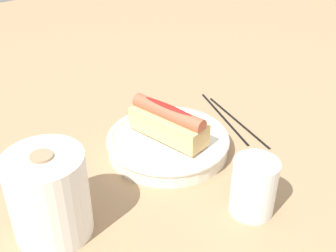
{
  "coord_description": "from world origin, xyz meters",
  "views": [
    {
      "loc": [
        -0.49,
        0.4,
        0.45
      ],
      "look_at": [
        0.01,
        0.01,
        0.05
      ],
      "focal_mm": 44.59,
      "sensor_mm": 36.0,
      "label": 1
    }
  ],
  "objects_px": {
    "serving_bowl": "(168,142)",
    "chopstick_near": "(224,117)",
    "chopstick_far": "(238,121)",
    "hotdog_front": "(168,122)",
    "paper_towel_roll": "(49,196)",
    "water_glass": "(253,190)"
  },
  "relations": [
    {
      "from": "serving_bowl",
      "to": "chopstick_near",
      "type": "distance_m",
      "value": 0.17
    },
    {
      "from": "chopstick_far",
      "to": "serving_bowl",
      "type": "bearing_deg",
      "value": 100.12
    },
    {
      "from": "serving_bowl",
      "to": "hotdog_front",
      "type": "height_order",
      "value": "hotdog_front"
    },
    {
      "from": "paper_towel_roll",
      "to": "chopstick_far",
      "type": "xyz_separation_m",
      "value": [
        0.05,
        -0.43,
        -0.06
      ]
    },
    {
      "from": "paper_towel_roll",
      "to": "chopstick_far",
      "type": "height_order",
      "value": "paper_towel_roll"
    },
    {
      "from": "paper_towel_roll",
      "to": "chopstick_near",
      "type": "height_order",
      "value": "paper_towel_roll"
    },
    {
      "from": "serving_bowl",
      "to": "hotdog_front",
      "type": "bearing_deg",
      "value": 90.0
    },
    {
      "from": "serving_bowl",
      "to": "chopstick_far",
      "type": "bearing_deg",
      "value": -93.24
    },
    {
      "from": "hotdog_front",
      "to": "chopstick_near",
      "type": "distance_m",
      "value": 0.18
    },
    {
      "from": "serving_bowl",
      "to": "chopstick_far",
      "type": "height_order",
      "value": "serving_bowl"
    },
    {
      "from": "serving_bowl",
      "to": "hotdog_front",
      "type": "xyz_separation_m",
      "value": [
        0.0,
        0.0,
        0.04
      ]
    },
    {
      "from": "water_glass",
      "to": "chopstick_far",
      "type": "xyz_separation_m",
      "value": [
        0.19,
        -0.18,
        -0.04
      ]
    },
    {
      "from": "chopstick_far",
      "to": "paper_towel_roll",
      "type": "bearing_deg",
      "value": 109.45
    },
    {
      "from": "serving_bowl",
      "to": "paper_towel_roll",
      "type": "xyz_separation_m",
      "value": [
        -0.06,
        0.25,
        0.05
      ]
    },
    {
      "from": "serving_bowl",
      "to": "water_glass",
      "type": "xyz_separation_m",
      "value": [
        -0.2,
        -0.0,
        0.02
      ]
    },
    {
      "from": "water_glass",
      "to": "chopstick_near",
      "type": "distance_m",
      "value": 0.28
    },
    {
      "from": "chopstick_far",
      "to": "chopstick_near",
      "type": "bearing_deg",
      "value": 35.16
    },
    {
      "from": "serving_bowl",
      "to": "chopstick_near",
      "type": "bearing_deg",
      "value": -83.08
    },
    {
      "from": "hotdog_front",
      "to": "water_glass",
      "type": "relative_size",
      "value": 1.74
    },
    {
      "from": "chopstick_near",
      "to": "chopstick_far",
      "type": "xyz_separation_m",
      "value": [
        -0.03,
        -0.01,
        0.0
      ]
    },
    {
      "from": "water_glass",
      "to": "chopstick_near",
      "type": "relative_size",
      "value": 0.41
    },
    {
      "from": "hotdog_front",
      "to": "chopstick_far",
      "type": "height_order",
      "value": "hotdog_front"
    }
  ]
}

